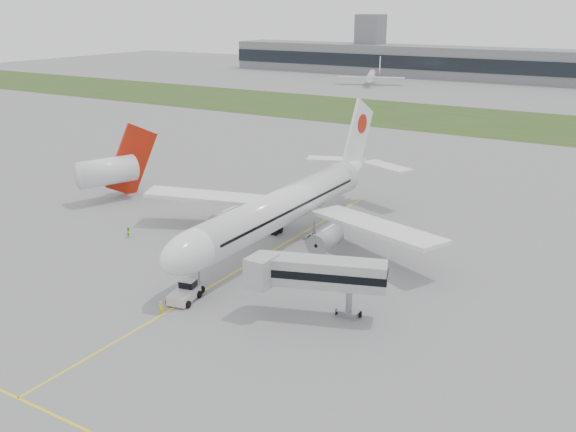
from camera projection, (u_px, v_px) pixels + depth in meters
The scene contains 14 objects.
ground at pixel (269, 253), 87.78m from camera, with size 600.00×600.00×0.00m, color gray.
apron_markings at pixel (248, 265), 83.72m from camera, with size 70.00×70.00×0.04m, color yellow, non-canonical shape.
grass_strip at pixel (494, 122), 185.28m from camera, with size 600.00×50.00×0.02m, color #2D451A.
terminal_building at pixel (561, 67), 272.37m from camera, with size 320.00×22.30×14.00m.
control_tower at pixel (369, 73), 320.53m from camera, with size 12.00×12.00×56.00m, color slate, non-canonical shape.
airliner at pixel (287, 204), 89.97m from camera, with size 48.13×53.95×17.88m.
pushback_tug at pixel (185, 292), 73.42m from camera, with size 3.51×4.55×2.13m.
jet_bridge at pixel (313, 273), 68.52m from camera, with size 14.19×8.48×6.79m.
safety_cone_left at pixel (178, 300), 73.02m from camera, with size 0.38×0.38×0.52m, color #FB5F0D.
safety_cone_right at pixel (179, 306), 71.65m from camera, with size 0.39×0.39×0.53m, color #FB5F0D.
ground_crew_near at pixel (161, 308), 70.03m from camera, with size 0.58×0.38×1.60m, color yellow.
ground_crew_far at pixel (129, 232), 93.35m from camera, with size 0.78×0.61×1.60m, color #9BF328.
neighbor_aircraft at pixel (110, 170), 110.17m from camera, with size 7.77×16.55×13.40m.
distant_aircraft_left at pixel (370, 85), 272.33m from camera, with size 28.34×25.01×10.84m, color white, non-canonical shape.
Camera 1 is at (44.58, -68.62, 32.27)m, focal length 40.00 mm.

